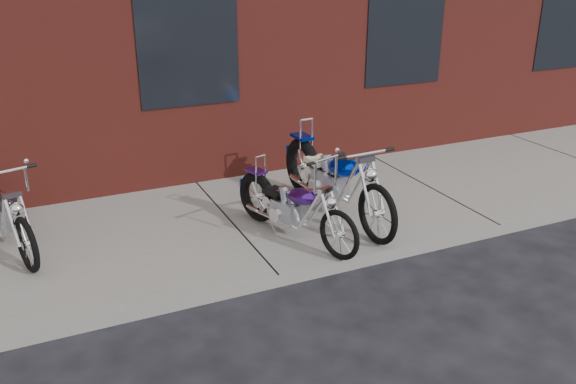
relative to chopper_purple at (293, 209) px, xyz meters
name	(u,v)px	position (x,y,z in m)	size (l,w,h in m)	color
ground	(279,287)	(-0.52, -0.78, -0.51)	(120.00, 120.00, 0.00)	#2B2B32
sidewalk	(231,226)	(-0.52, 0.72, -0.44)	(22.00, 3.00, 0.15)	slate
chopper_purple	(293,209)	(0.00, 0.00, 0.00)	(0.75, 1.93, 1.12)	black
chopper_blue	(334,181)	(0.76, 0.39, 0.09)	(0.61, 2.50, 1.09)	black
chopper_third	(2,214)	(-3.09, 1.17, 0.02)	(0.74, 2.07, 1.08)	black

